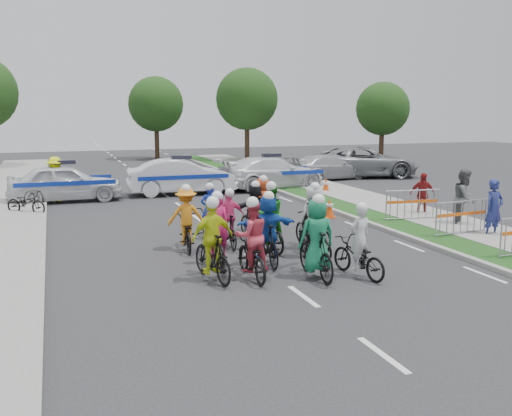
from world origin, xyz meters
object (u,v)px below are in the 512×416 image
object	(u,v)px
rider_9	(229,224)
rider_8	(270,225)
rider_5	(267,234)
civilian_suv	(363,162)
rider_12	(209,220)
civilian_sedan	(328,167)
rider_6	(217,240)
tree_1	(247,99)
rider_4	(315,233)
spectator_0	(494,209)
rider_2	(251,248)
parked_bike	(26,203)
cone_0	(329,208)
rider_1	(316,246)
rider_3	(212,248)
spectator_1	(464,198)
police_car_2	(271,173)
marshal_hiviz	(56,179)
police_car_0	(65,183)
rider_13	(262,209)
cone_1	(326,186)
tree_4	(156,104)
rider_11	(255,215)
barrier_1	(461,219)
rider_7	(313,223)
spectator_2	(422,194)
rider_0	(359,252)
tree_2	(383,109)
police_car_1	(182,177)
barrier_2	(412,206)

from	to	relation	value
rider_9	rider_8	bearing A→B (deg)	148.92
rider_5	civilian_suv	world-z (taller)	rider_5
rider_12	civilian_sedan	distance (m)	15.46
rider_9	civilian_sedan	bearing A→B (deg)	-123.88
rider_6	civilian_sedan	size ratio (longest dim) A/B	0.40
rider_12	tree_1	distance (m)	26.25
rider_5	rider_8	bearing A→B (deg)	-109.79
rider_4	spectator_0	size ratio (longest dim) A/B	0.95
rider_2	parked_bike	distance (m)	11.51
rider_2	tree_1	xyz separation A→B (m)	(9.58, 28.42, 3.83)
civilian_sedan	cone_0	distance (m)	11.24
rider_1	tree_1	bearing A→B (deg)	-104.15
rider_3	rider_8	xyz separation A→B (m)	(2.23, 2.23, -0.04)
rider_12	spectator_1	distance (m)	8.36
rider_5	police_car_2	xyz separation A→B (m)	(5.08, 12.81, -0.01)
civilian_sedan	marshal_hiviz	distance (m)	14.40
spectator_1	rider_12	bearing A→B (deg)	136.60
police_car_0	spectator_0	distance (m)	16.52
rider_3	marshal_hiviz	bearing A→B (deg)	-85.98
rider_2	spectator_1	size ratio (longest dim) A/B	1.00
rider_12	rider_13	distance (m)	1.95
cone_1	tree_4	bearing A→B (deg)	101.08
rider_11	barrier_1	world-z (taller)	rider_11
rider_12	tree_4	size ratio (longest dim) A/B	0.27
police_car_2	parked_bike	world-z (taller)	police_car_2
rider_7	parked_bike	distance (m)	11.24
rider_6	rider_7	size ratio (longest dim) A/B	1.00
civilian_suv	spectator_2	world-z (taller)	civilian_suv
rider_0	spectator_0	distance (m)	6.24
marshal_hiviz	cone_0	xyz separation A→B (m)	(9.07, -7.03, -0.59)
rider_6	spectator_1	xyz separation A→B (m)	(8.83, 1.68, 0.33)
rider_6	tree_2	xyz separation A→B (m)	(18.98, 22.97, 3.22)
rider_11	tree_2	xyz separation A→B (m)	(17.19, 20.74, 3.09)
rider_1	barrier_1	bearing A→B (deg)	-156.77
rider_5	rider_6	world-z (taller)	rider_5
cone_1	rider_9	bearing A→B (deg)	-130.35
rider_6	civilian_sedan	bearing A→B (deg)	-119.09
rider_2	spectator_0	world-z (taller)	rider_2
police_car_0	civilian_suv	distance (m)	16.51
police_car_1	spectator_0	xyz separation A→B (m)	(6.83, -11.91, 0.08)
rider_4	tree_4	world-z (taller)	tree_4
civilian_sedan	rider_9	bearing A→B (deg)	133.66
barrier_2	cone_0	world-z (taller)	barrier_2
rider_12	rider_11	bearing A→B (deg)	154.84
rider_11	spectator_1	world-z (taller)	spectator_1
rider_6	tree_2	distance (m)	29.97
cone_1	tree_4	distance (m)	21.60
rider_4	tree_1	bearing A→B (deg)	-110.56
rider_8	cone_0	size ratio (longest dim) A/B	2.72
civilian_suv	tree_4	world-z (taller)	tree_4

